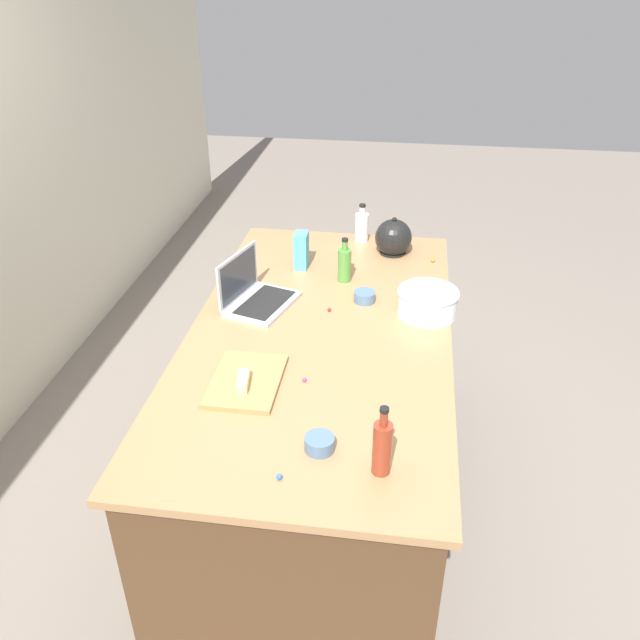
{
  "coord_description": "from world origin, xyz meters",
  "views": [
    {
      "loc": [
        -2.19,
        -0.31,
        2.26
      ],
      "look_at": [
        0.0,
        0.0,
        0.95
      ],
      "focal_mm": 36.82,
      "sensor_mm": 36.0,
      "label": 1
    }
  ],
  "objects_px": {
    "bottle_soy": "(382,447)",
    "kettle": "(393,238)",
    "bottle_olive": "(344,264)",
    "bottle_vinegar": "(362,226)",
    "mixing_bowl_large": "(428,302)",
    "butter_stick_left": "(243,381)",
    "candy_bag": "(301,250)",
    "cutting_board": "(246,381)",
    "ramekin_small": "(320,443)",
    "laptop": "(254,294)",
    "ramekin_medium": "(365,297)"
  },
  "relations": [
    {
      "from": "ramekin_small",
      "to": "ramekin_medium",
      "type": "xyz_separation_m",
      "value": [
        0.95,
        -0.06,
        -0.0
      ]
    },
    {
      "from": "mixing_bowl_large",
      "to": "cutting_board",
      "type": "height_order",
      "value": "mixing_bowl_large"
    },
    {
      "from": "kettle",
      "to": "mixing_bowl_large",
      "type": "bearing_deg",
      "value": -163.88
    },
    {
      "from": "cutting_board",
      "to": "ramekin_small",
      "type": "relative_size",
      "value": 3.63
    },
    {
      "from": "mixing_bowl_large",
      "to": "ramekin_medium",
      "type": "xyz_separation_m",
      "value": [
        0.07,
        0.26,
        -0.03
      ]
    },
    {
      "from": "bottle_soy",
      "to": "cutting_board",
      "type": "relative_size",
      "value": 0.7
    },
    {
      "from": "kettle",
      "to": "butter_stick_left",
      "type": "bearing_deg",
      "value": 159.22
    },
    {
      "from": "mixing_bowl_large",
      "to": "kettle",
      "type": "xyz_separation_m",
      "value": [
        0.58,
        0.17,
        0.02
      ]
    },
    {
      "from": "mixing_bowl_large",
      "to": "ramekin_medium",
      "type": "bearing_deg",
      "value": 74.64
    },
    {
      "from": "bottle_soy",
      "to": "ramekin_medium",
      "type": "xyz_separation_m",
      "value": [
        1.02,
        0.13,
        -0.07
      ]
    },
    {
      "from": "ramekin_small",
      "to": "bottle_olive",
      "type": "bearing_deg",
      "value": 2.58
    },
    {
      "from": "mixing_bowl_large",
      "to": "cutting_board",
      "type": "distance_m",
      "value": 0.85
    },
    {
      "from": "mixing_bowl_large",
      "to": "ramekin_medium",
      "type": "distance_m",
      "value": 0.28
    },
    {
      "from": "bottle_vinegar",
      "to": "cutting_board",
      "type": "distance_m",
      "value": 1.32
    },
    {
      "from": "bottle_olive",
      "to": "ramekin_small",
      "type": "relative_size",
      "value": 2.22
    },
    {
      "from": "bottle_soy",
      "to": "bottle_vinegar",
      "type": "relative_size",
      "value": 1.19
    },
    {
      "from": "mixing_bowl_large",
      "to": "candy_bag",
      "type": "distance_m",
      "value": 0.69
    },
    {
      "from": "cutting_board",
      "to": "bottle_olive",
      "type": "bearing_deg",
      "value": -16.9
    },
    {
      "from": "bottle_olive",
      "to": "cutting_board",
      "type": "distance_m",
      "value": 0.87
    },
    {
      "from": "mixing_bowl_large",
      "to": "butter_stick_left",
      "type": "xyz_separation_m",
      "value": [
        -0.61,
        0.62,
        -0.02
      ]
    },
    {
      "from": "ramekin_small",
      "to": "candy_bag",
      "type": "relative_size",
      "value": 0.54
    },
    {
      "from": "bottle_vinegar",
      "to": "ramekin_small",
      "type": "bearing_deg",
      "value": -179.52
    },
    {
      "from": "bottle_olive",
      "to": "laptop",
      "type": "bearing_deg",
      "value": 127.65
    },
    {
      "from": "laptop",
      "to": "ramekin_small",
      "type": "bearing_deg",
      "value": -154.97
    },
    {
      "from": "laptop",
      "to": "cutting_board",
      "type": "relative_size",
      "value": 1.07
    },
    {
      "from": "cutting_board",
      "to": "ramekin_small",
      "type": "bearing_deg",
      "value": -134.94
    },
    {
      "from": "bottle_olive",
      "to": "ramekin_small",
      "type": "distance_m",
      "value": 1.13
    },
    {
      "from": "bottle_vinegar",
      "to": "butter_stick_left",
      "type": "bearing_deg",
      "value": 167.66
    },
    {
      "from": "bottle_olive",
      "to": "bottle_vinegar",
      "type": "bearing_deg",
      "value": -4.73
    },
    {
      "from": "laptop",
      "to": "kettle",
      "type": "height_order",
      "value": "laptop"
    },
    {
      "from": "cutting_board",
      "to": "ramekin_medium",
      "type": "distance_m",
      "value": 0.74
    },
    {
      "from": "laptop",
      "to": "butter_stick_left",
      "type": "xyz_separation_m",
      "value": [
        -0.6,
        -0.1,
        -0.01
      ]
    },
    {
      "from": "bottle_vinegar",
      "to": "butter_stick_left",
      "type": "distance_m",
      "value": 1.35
    },
    {
      "from": "butter_stick_left",
      "to": "ramekin_medium",
      "type": "bearing_deg",
      "value": -27.62
    },
    {
      "from": "mixing_bowl_large",
      "to": "kettle",
      "type": "bearing_deg",
      "value": 16.12
    },
    {
      "from": "bottle_vinegar",
      "to": "ramekin_medium",
      "type": "bearing_deg",
      "value": -173.72
    },
    {
      "from": "bottle_vinegar",
      "to": "mixing_bowl_large",
      "type": "bearing_deg",
      "value": -154.79
    },
    {
      "from": "bottle_soy",
      "to": "bottle_olive",
      "type": "distance_m",
      "value": 1.22
    },
    {
      "from": "bottle_olive",
      "to": "butter_stick_left",
      "type": "height_order",
      "value": "bottle_olive"
    },
    {
      "from": "butter_stick_left",
      "to": "candy_bag",
      "type": "height_order",
      "value": "candy_bag"
    },
    {
      "from": "kettle",
      "to": "butter_stick_left",
      "type": "distance_m",
      "value": 1.28
    },
    {
      "from": "laptop",
      "to": "ramekin_medium",
      "type": "xyz_separation_m",
      "value": [
        0.09,
        -0.46,
        -0.02
      ]
    },
    {
      "from": "bottle_soy",
      "to": "kettle",
      "type": "relative_size",
      "value": 1.09
    },
    {
      "from": "bottle_soy",
      "to": "ramekin_medium",
      "type": "bearing_deg",
      "value": 7.5
    },
    {
      "from": "cutting_board",
      "to": "candy_bag",
      "type": "xyz_separation_m",
      "value": [
        0.94,
        -0.04,
        0.08
      ]
    },
    {
      "from": "bottle_olive",
      "to": "kettle",
      "type": "bearing_deg",
      "value": -31.62
    },
    {
      "from": "bottle_soy",
      "to": "bottle_vinegar",
      "type": "height_order",
      "value": "bottle_soy"
    },
    {
      "from": "kettle",
      "to": "cutting_board",
      "type": "height_order",
      "value": "kettle"
    },
    {
      "from": "bottle_soy",
      "to": "ramekin_small",
      "type": "distance_m",
      "value": 0.21
    },
    {
      "from": "bottle_olive",
      "to": "candy_bag",
      "type": "bearing_deg",
      "value": 62.89
    }
  ]
}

